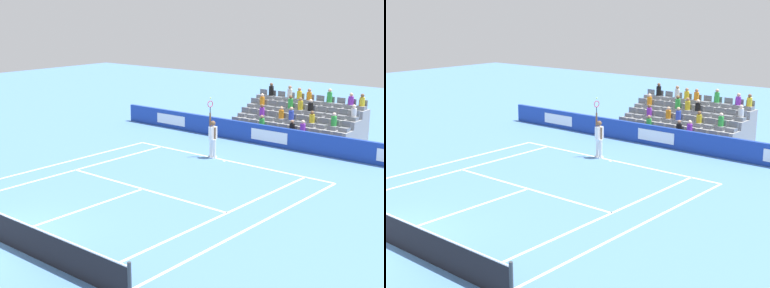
% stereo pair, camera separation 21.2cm
% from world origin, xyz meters
% --- Properties ---
extents(line_baseline, '(10.97, 0.10, 0.01)m').
position_xyz_m(line_baseline, '(0.00, -11.89, 0.00)').
color(line_baseline, white).
rests_on(line_baseline, ground).
extents(line_service, '(8.23, 0.10, 0.01)m').
position_xyz_m(line_service, '(0.00, -6.40, 0.00)').
color(line_service, white).
rests_on(line_service, ground).
extents(line_centre_service, '(0.10, 6.40, 0.01)m').
position_xyz_m(line_centre_service, '(0.00, -3.20, 0.00)').
color(line_centre_service, white).
rests_on(line_centre_service, ground).
extents(line_singles_sideline_left, '(0.10, 11.89, 0.01)m').
position_xyz_m(line_singles_sideline_left, '(4.12, -5.95, 0.00)').
color(line_singles_sideline_left, white).
rests_on(line_singles_sideline_left, ground).
extents(line_singles_sideline_right, '(0.10, 11.89, 0.01)m').
position_xyz_m(line_singles_sideline_right, '(-4.12, -5.95, 0.00)').
color(line_singles_sideline_right, white).
rests_on(line_singles_sideline_right, ground).
extents(line_doubles_sideline_left, '(0.10, 11.89, 0.01)m').
position_xyz_m(line_doubles_sideline_left, '(5.49, -5.95, 0.00)').
color(line_doubles_sideline_left, white).
rests_on(line_doubles_sideline_left, ground).
extents(line_doubles_sideline_right, '(0.10, 11.89, 0.01)m').
position_xyz_m(line_doubles_sideline_right, '(-5.49, -5.95, 0.00)').
color(line_doubles_sideline_right, white).
rests_on(line_doubles_sideline_right, ground).
extents(line_centre_mark, '(0.10, 0.20, 0.01)m').
position_xyz_m(line_centre_mark, '(0.00, -11.79, 0.00)').
color(line_centre_mark, white).
rests_on(line_centre_mark, ground).
extents(sponsor_barrier, '(20.27, 0.22, 1.03)m').
position_xyz_m(sponsor_barrier, '(0.00, -15.66, 0.52)').
color(sponsor_barrier, '#193899').
rests_on(sponsor_barrier, ground).
extents(tennis_player, '(0.51, 0.41, 2.85)m').
position_xyz_m(tennis_player, '(0.80, -11.89, 0.99)').
color(tennis_player, white).
rests_on(tennis_player, ground).
extents(stadium_stand, '(6.82, 3.80, 2.63)m').
position_xyz_m(stadium_stand, '(-0.01, -18.60, 0.70)').
color(stadium_stand, gray).
rests_on(stadium_stand, ground).
extents(loose_tennis_ball, '(0.07, 0.07, 0.07)m').
position_xyz_m(loose_tennis_ball, '(1.53, -1.26, 0.03)').
color(loose_tennis_ball, '#D1E533').
rests_on(loose_tennis_ball, ground).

